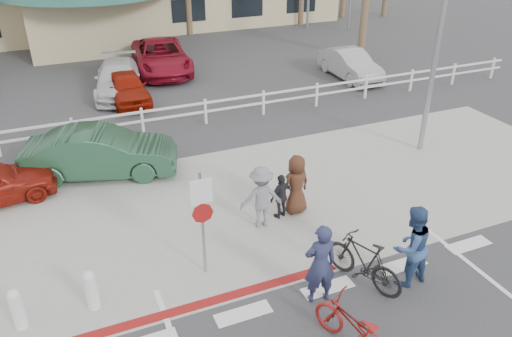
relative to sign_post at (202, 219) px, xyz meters
name	(u,v)px	position (x,y,z in m)	size (l,w,h in m)	color
ground	(342,306)	(2.30, -2.20, -1.45)	(140.00, 140.00, 0.00)	#333335
sidewalk_plaza	(258,202)	(2.30, 2.30, -1.44)	(22.00, 7.00, 0.01)	gray
cross_street	(213,146)	(2.30, 6.30, -1.45)	(40.00, 5.00, 0.01)	#333335
parking_lot	(153,71)	(2.30, 15.80, -1.45)	(50.00, 16.00, 0.01)	#333335
curb_red	(188,308)	(-0.70, -1.00, -1.44)	(7.00, 0.25, 0.02)	maroon
rail_fence	(208,111)	(2.80, 8.30, -0.95)	(29.40, 0.16, 1.00)	silver
sign_post	(202,219)	(0.00, 0.00, 0.00)	(0.50, 0.10, 2.90)	gray
bollard_0	(91,290)	(-2.50, -0.20, -0.97)	(0.26, 0.26, 0.95)	silver
bollard_1	(17,309)	(-3.90, -0.20, -0.97)	(0.26, 0.26, 0.95)	silver
streetlight_0	(443,15)	(8.80, 3.30, 3.05)	(0.60, 2.00, 9.00)	gray
bike_red	(357,328)	(1.93, -3.25, -0.94)	(0.68, 1.94, 1.02)	maroon
rider_red	(320,264)	(1.93, -1.81, -0.51)	(0.69, 0.45, 1.89)	#242848
bike_black	(364,262)	(3.09, -1.72, -0.86)	(0.55, 1.96, 1.18)	black
rider_black	(411,246)	(4.01, -2.06, -0.48)	(0.94, 0.73, 1.93)	navy
pedestrian_a	(261,197)	(1.92, 1.21, -0.59)	(1.10, 0.64, 1.71)	slate
pedestrian_child	(281,196)	(2.57, 1.37, -0.81)	(0.75, 0.31, 1.28)	#242328
pedestrian_b	(296,185)	(3.04, 1.45, -0.61)	(0.82, 0.54, 1.69)	#432416
car_white_sedan	(101,153)	(-1.49, 5.67, -0.70)	(1.59, 4.55, 1.50)	#20452E
lot_car_1	(118,79)	(0.24, 13.09, -0.77)	(1.91, 4.69, 1.36)	silver
lot_car_2	(127,87)	(0.40, 11.96, -0.81)	(1.50, 3.73, 1.27)	maroon
lot_car_3	(350,64)	(10.84, 11.04, -0.78)	(1.42, 4.09, 1.35)	#999A9B
lot_car_5	(161,57)	(2.75, 15.56, -0.68)	(2.55, 5.54, 1.54)	maroon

